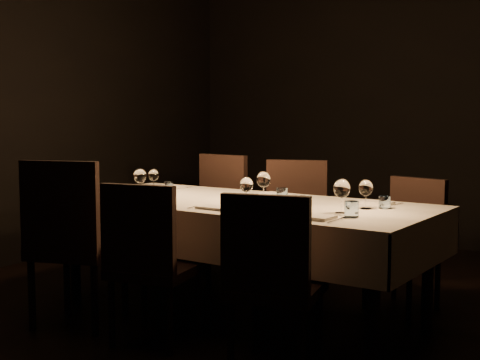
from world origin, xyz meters
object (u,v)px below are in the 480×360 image
Objects in this scene: chair_far_left at (213,211)px; chair_far_center at (294,219)px; chair_near_right at (272,275)px; chair_near_center at (148,256)px; dining_table at (240,212)px; chair_near_left at (71,237)px; chair_far_right at (409,236)px.

chair_far_left is 1.02× the size of chair_far_center.
chair_far_center reaches higher than chair_near_right.
chair_near_right is 1.71m from chair_far_center.
chair_near_center is at bearing -61.76° from chair_far_left.
dining_table is at bearing -109.95° from chair_near_center.
chair_near_center reaches higher than dining_table.
chair_near_center is (0.62, 0.02, -0.05)m from chair_near_left.
chair_near_center reaches higher than chair_far_right.
chair_near_left is 1.18× the size of chair_far_right.
chair_far_left is at bearing -165.37° from chair_far_right.
dining_table is at bearing -39.47° from chair_far_left.
chair_far_center is at bearing -78.41° from chair_near_right.
dining_table is at bearing -61.11° from chair_near_right.
chair_far_right is (0.95, 1.59, -0.03)m from chair_near_center.
chair_far_center is (-0.75, 1.54, 0.02)m from chair_near_right.
chair_far_left reaches higher than chair_near_right.
chair_near_center is 0.95× the size of chair_far_left.
chair_far_center reaches higher than dining_table.
chair_near_left reaches higher than chair_far_right.
dining_table is at bearing -151.07° from chair_near_left.
chair_far_center is at bearing -166.25° from chair_far_right.
chair_near_left is (-0.71, -0.80, -0.12)m from dining_table.
chair_near_center is 1.57m from chair_far_center.
chair_far_center is at bearing -132.55° from chair_near_left.
chair_far_left reaches higher than dining_table.
chair_near_left is at bearing -121.88° from chair_far_right.
chair_near_left is 0.62m from chair_near_center.
chair_far_right is (0.89, 0.02, -0.04)m from chair_far_center.
chair_near_right is at bearing -84.66° from chair_far_center.
chair_near_right reaches higher than chair_far_right.
chair_far_center is 1.10× the size of chair_far_right.
chair_near_left is 1.06× the size of chair_far_left.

